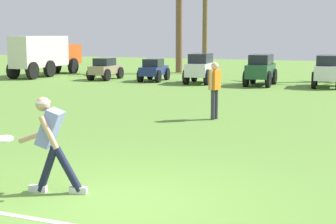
# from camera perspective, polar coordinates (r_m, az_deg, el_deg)

# --- Properties ---
(ground_plane) EXTENTS (80.00, 80.00, 0.00)m
(ground_plane) POSITION_cam_1_polar(r_m,az_deg,el_deg) (7.21, -5.90, -10.18)
(ground_plane) COLOR olive
(frisbee_thrower) EXTENTS (1.13, 0.47, 1.42)m
(frisbee_thrower) POSITION_cam_1_polar(r_m,az_deg,el_deg) (7.69, -12.86, -2.98)
(frisbee_thrower) COLOR #191E38
(frisbee_thrower) RESTS_ON ground_plane
(frisbee_in_flight) EXTENTS (0.37, 0.37, 0.07)m
(frisbee_in_flight) POSITION_cam_1_polar(r_m,az_deg,el_deg) (8.19, -17.66, -2.83)
(frisbee_in_flight) COLOR white
(teammate_near_sideline) EXTENTS (0.26, 0.50, 1.56)m
(teammate_near_sideline) POSITION_cam_1_polar(r_m,az_deg,el_deg) (14.05, 5.19, 2.98)
(teammate_near_sideline) COLOR #33333D
(teammate_near_sideline) RESTS_ON ground_plane
(parked_car_slot_a) EXTENTS (1.18, 2.24, 1.10)m
(parked_car_slot_a) POSITION_cam_1_polar(r_m,az_deg,el_deg) (26.60, -6.96, 4.81)
(parked_car_slot_a) COLOR #998466
(parked_car_slot_a) RESTS_ON ground_plane
(parked_car_slot_b) EXTENTS (1.32, 2.29, 1.10)m
(parked_car_slot_b) POSITION_cam_1_polar(r_m,az_deg,el_deg) (25.59, -1.58, 4.72)
(parked_car_slot_b) COLOR navy
(parked_car_slot_b) RESTS_ON ground_plane
(parked_car_slot_c) EXTENTS (1.38, 2.43, 1.40)m
(parked_car_slot_c) POSITION_cam_1_polar(r_m,az_deg,el_deg) (24.42, 3.62, 4.94)
(parked_car_slot_c) COLOR silver
(parked_car_slot_c) RESTS_ON ground_plane
(parked_car_slot_d) EXTENTS (1.23, 2.38, 1.40)m
(parked_car_slot_d) POSITION_cam_1_polar(r_m,az_deg,el_deg) (23.70, 10.24, 4.71)
(parked_car_slot_d) COLOR #235133
(parked_car_slot_d) RESTS_ON ground_plane
(parked_car_slot_e) EXTENTS (1.32, 2.41, 1.40)m
(parked_car_slot_e) POSITION_cam_1_polar(r_m,az_deg,el_deg) (23.62, 17.19, 4.45)
(parked_car_slot_e) COLOR silver
(parked_car_slot_e) RESTS_ON ground_plane
(box_truck) EXTENTS (1.76, 5.97, 2.20)m
(box_truck) POSITION_cam_1_polar(r_m,az_deg,el_deg) (29.44, -13.41, 6.31)
(box_truck) COLOR #CC4C19
(box_truck) RESTS_ON ground_plane
(palm_tree_far_left) EXTENTS (3.32, 3.12, 5.76)m
(palm_tree_far_left) POSITION_cam_1_polar(r_m,az_deg,el_deg) (31.19, 1.26, 10.59)
(palm_tree_far_left) COLOR brown
(palm_tree_far_left) RESTS_ON ground_plane
(palm_tree_left_of_centre) EXTENTS (3.34, 3.30, 6.48)m
(palm_tree_left_of_centre) POSITION_cam_1_polar(r_m,az_deg,el_deg) (30.69, 4.13, 11.74)
(palm_tree_left_of_centre) COLOR brown
(palm_tree_left_of_centre) RESTS_ON ground_plane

